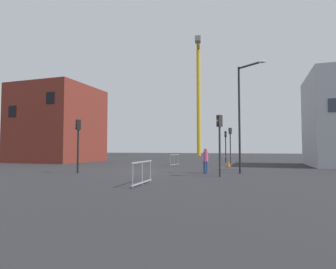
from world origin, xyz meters
TOP-DOWN VIEW (x-y plane):
  - ground at (0.00, 0.00)m, footprint 160.00×160.00m
  - brick_building at (-16.64, 10.10)m, footprint 8.87×9.00m
  - construction_crane at (-5.78, 44.35)m, footprint 4.11×16.52m
  - streetlamp_tall at (6.56, 0.19)m, footprint 1.80×1.27m
  - traffic_light_verge at (3.71, 15.09)m, footprint 0.25×0.38m
  - traffic_light_island at (-4.14, -2.82)m, footprint 0.35×0.38m
  - traffic_light_median at (4.52, 12.62)m, footprint 0.38×0.36m
  - traffic_light_near at (5.36, -2.26)m, footprint 0.36×0.38m
  - pedestrian_walking at (4.18, -0.46)m, footprint 0.34×0.34m
  - safety_barrier_right_run at (-0.31, 7.13)m, footprint 0.29×2.19m
  - safety_barrier_front at (2.45, -6.98)m, footprint 0.18×2.51m
  - safety_barrier_rear at (5.29, 3.94)m, footprint 1.87×0.31m
  - traffic_cone_striped at (4.93, 6.71)m, footprint 0.51×0.51m

SIDE VIEW (x-z plane):
  - ground at x=0.00m, z-range 0.00..0.00m
  - traffic_cone_striped at x=4.93m, z-range -0.02..0.49m
  - safety_barrier_rear at x=5.29m, z-range 0.02..1.10m
  - safety_barrier_right_run at x=-0.31m, z-range 0.02..1.10m
  - safety_barrier_front at x=2.45m, z-range 0.02..1.10m
  - pedestrian_walking at x=4.18m, z-range 0.14..1.82m
  - traffic_light_island at x=-4.14m, z-range 0.64..4.27m
  - traffic_light_near at x=5.36m, z-range 0.65..4.30m
  - traffic_light_verge at x=3.71m, z-range 0.66..4.40m
  - traffic_light_median at x=4.52m, z-range 0.68..4.65m
  - streetlamp_tall at x=6.56m, z-range 0.70..7.91m
  - brick_building at x=-16.64m, z-range 0.00..9.41m
  - construction_crane at x=-5.78m, z-range 3.82..29.60m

